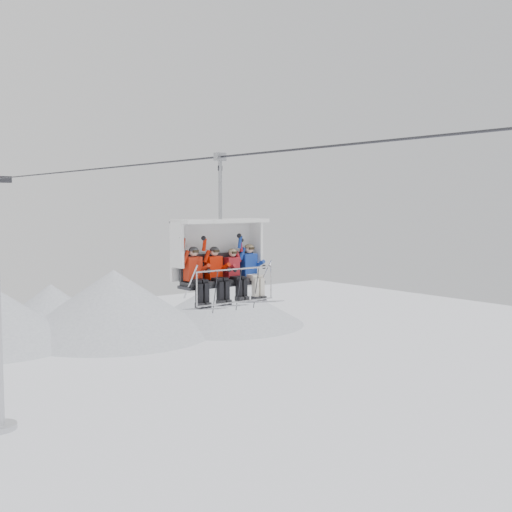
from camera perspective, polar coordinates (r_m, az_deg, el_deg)
haul_cable at (r=16.18m, az=0.00°, el=9.11°), size 0.06×50.00×0.06m
chairlift_carrier at (r=17.54m, az=-3.44°, el=0.38°), size 2.67×1.17×3.98m
skier_far_left at (r=16.81m, az=-5.41°, el=-1.57°), size 0.43×1.69×1.68m
skier_center_left at (r=17.17m, az=-3.57°, el=-1.46°), size 0.41×1.69×1.64m
skier_center_right at (r=17.52m, az=-1.92°, el=-1.45°), size 0.38×1.69×1.52m
skier_far_right at (r=17.88m, az=-0.45°, el=-1.18°), size 0.42×1.69×1.67m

